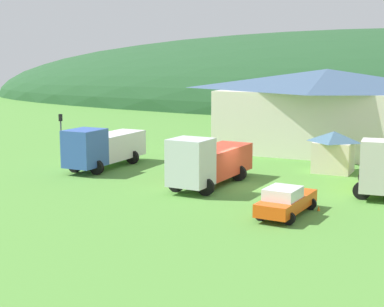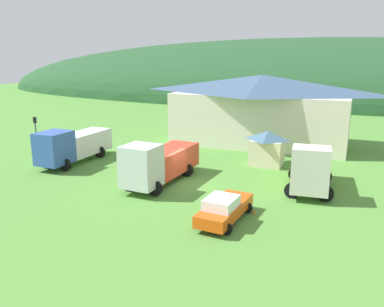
% 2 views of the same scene
% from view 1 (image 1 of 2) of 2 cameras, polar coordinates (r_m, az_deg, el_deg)
% --- Properties ---
extents(ground_plane, '(200.00, 200.00, 0.00)m').
position_cam_1_polar(ground_plane, '(39.23, 5.01, -3.26)').
color(ground_plane, '#518C38').
extents(depot_building, '(20.01, 9.94, 7.58)m').
position_cam_1_polar(depot_building, '(53.78, 13.00, 4.18)').
color(depot_building, silver).
rests_on(depot_building, ground).
extents(play_shed_cream, '(2.99, 2.68, 3.13)m').
position_cam_1_polar(play_shed_cream, '(44.92, 13.70, 0.22)').
color(play_shed_cream, beige).
rests_on(play_shed_cream, ground).
extents(box_truck_blue, '(3.17, 8.31, 3.31)m').
position_cam_1_polar(box_truck_blue, '(45.72, -8.74, 0.67)').
color(box_truck_blue, '#3356AD').
rests_on(box_truck_blue, ground).
extents(tow_truck_silver, '(3.51, 8.43, 3.54)m').
position_cam_1_polar(tow_truck_silver, '(38.84, 1.60, -0.76)').
color(tow_truck_silver, silver).
rests_on(tow_truck_silver, ground).
extents(flatbed_truck_yellow, '(3.66, 6.97, 3.69)m').
position_cam_1_polar(flatbed_truck_yellow, '(38.62, 18.26, -1.18)').
color(flatbed_truck_yellow, silver).
rests_on(flatbed_truck_yellow, ground).
extents(service_pickup_orange, '(2.50, 5.22, 1.66)m').
position_cam_1_polar(service_pickup_orange, '(32.27, 9.18, -4.61)').
color(service_pickup_orange, '#E45011').
rests_on(service_pickup_orange, ground).
extents(traffic_light_west, '(0.20, 0.32, 4.18)m').
position_cam_1_polar(traffic_light_west, '(47.03, -12.72, 1.83)').
color(traffic_light_west, '#4C4C51').
rests_on(traffic_light_west, ground).
extents(traffic_cone_near_pickup, '(0.36, 0.36, 0.61)m').
position_cam_1_polar(traffic_cone_near_pickup, '(33.81, 12.31, -5.51)').
color(traffic_cone_near_pickup, orange).
rests_on(traffic_cone_near_pickup, ground).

